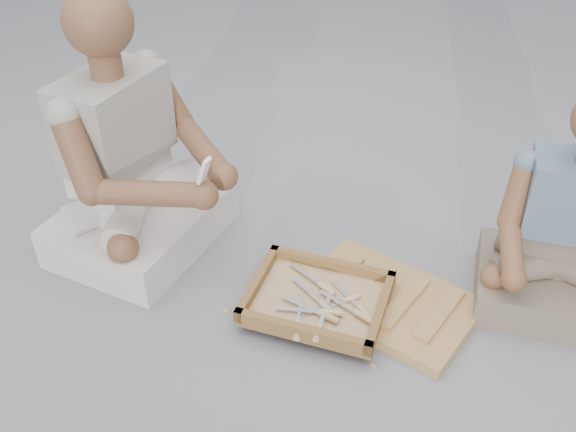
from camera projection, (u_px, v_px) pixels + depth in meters
The scene contains 25 objects.
ground at pixel (264, 316), 2.20m from camera, with size 60.00×60.00×0.00m, color gray.
carved_panel at pixel (387, 301), 2.23m from camera, with size 0.58×0.39×0.04m, color #AB8642.
tool_tray at pixel (317, 300), 2.18m from camera, with size 0.51×0.44×0.06m.
chisel_0 at pixel (320, 327), 2.05m from camera, with size 0.07×0.22×0.02m.
chisel_1 at pixel (345, 301), 2.17m from camera, with size 0.15×0.18×0.02m.
chisel_2 at pixel (323, 286), 2.22m from camera, with size 0.21×0.09×0.02m.
chisel_3 at pixel (323, 305), 2.15m from camera, with size 0.21×0.11×0.02m.
chisel_4 at pixel (298, 326), 2.08m from camera, with size 0.10×0.21×0.02m.
chisel_5 at pixel (359, 314), 2.11m from camera, with size 0.22×0.07×0.02m.
chisel_6 at pixel (361, 309), 2.14m from camera, with size 0.20×0.13×0.02m.
chisel_7 at pixel (325, 312), 2.11m from camera, with size 0.21×0.09×0.02m.
chisel_8 at pixel (323, 315), 2.10m from camera, with size 0.22×0.04×0.02m.
wood_chip_0 at pixel (299, 253), 2.47m from camera, with size 0.02×0.01×0.00m, color tan.
wood_chip_1 at pixel (391, 325), 2.17m from camera, with size 0.02×0.01×0.00m, color tan.
wood_chip_2 at pixel (365, 266), 2.41m from camera, with size 0.02×0.01×0.00m, color tan.
wood_chip_3 at pixel (352, 280), 2.35m from camera, with size 0.02×0.01×0.00m, color tan.
wood_chip_4 at pixel (411, 334), 2.13m from camera, with size 0.02×0.01×0.00m, color tan.
wood_chip_5 at pixel (373, 366), 2.02m from camera, with size 0.02×0.01×0.00m, color tan.
wood_chip_6 at pixel (265, 298), 2.27m from camera, with size 0.02×0.01×0.00m, color tan.
wood_chip_7 at pixel (225, 311), 2.22m from camera, with size 0.02×0.01×0.00m, color tan.
wood_chip_8 at pixel (429, 290), 2.31m from camera, with size 0.02×0.01×0.00m, color tan.
wood_chip_9 at pixel (390, 282), 2.34m from camera, with size 0.02×0.01×0.00m, color tan.
craftsman at pixel (132, 167), 2.35m from camera, with size 0.66×0.65×0.99m.
companion at pixel (566, 241), 2.12m from camera, with size 0.58×0.50×0.79m.
mobile_phone at pixel (204, 171), 2.10m from camera, with size 0.05×0.04×0.10m.
Camera 1 is at (0.81, -1.35, 1.58)m, focal length 40.00 mm.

